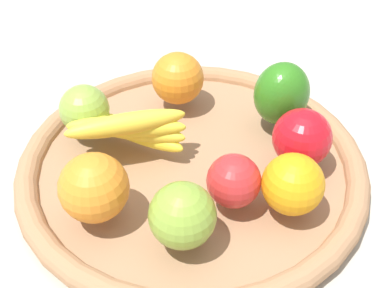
{
  "coord_description": "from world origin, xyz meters",
  "views": [
    {
      "loc": [
        0.01,
        -0.52,
        0.5
      ],
      "look_at": [
        0.0,
        0.0,
        0.05
      ],
      "focal_mm": 48.78,
      "sensor_mm": 36.0,
      "label": 1
    }
  ],
  "objects_px": {
    "orange_2": "(94,188)",
    "apple_2": "(234,181)",
    "bell_pepper": "(282,94)",
    "apple_1": "(182,215)",
    "banana_bunch": "(129,128)",
    "apple_0": "(302,138)",
    "apple_3": "(84,109)",
    "orange_0": "(178,78)",
    "orange_1": "(293,184)"
  },
  "relations": [
    {
      "from": "banana_bunch",
      "to": "apple_1",
      "type": "relative_size",
      "value": 2.12
    },
    {
      "from": "banana_bunch",
      "to": "orange_2",
      "type": "distance_m",
      "value": 0.12
    },
    {
      "from": "bell_pepper",
      "to": "orange_2",
      "type": "relative_size",
      "value": 1.13
    },
    {
      "from": "apple_3",
      "to": "bell_pepper",
      "type": "bearing_deg",
      "value": 5.28
    },
    {
      "from": "apple_3",
      "to": "orange_0",
      "type": "xyz_separation_m",
      "value": [
        0.13,
        0.07,
        0.0
      ]
    },
    {
      "from": "apple_2",
      "to": "orange_0",
      "type": "bearing_deg",
      "value": 109.35
    },
    {
      "from": "apple_2",
      "to": "apple_1",
      "type": "bearing_deg",
      "value": -134.77
    },
    {
      "from": "orange_1",
      "to": "apple_2",
      "type": "bearing_deg",
      "value": 172.7
    },
    {
      "from": "apple_3",
      "to": "orange_1",
      "type": "distance_m",
      "value": 0.3
    },
    {
      "from": "apple_2",
      "to": "orange_1",
      "type": "bearing_deg",
      "value": -7.3
    },
    {
      "from": "apple_0",
      "to": "orange_1",
      "type": "height_order",
      "value": "apple_0"
    },
    {
      "from": "apple_3",
      "to": "banana_bunch",
      "type": "bearing_deg",
      "value": -30.86
    },
    {
      "from": "banana_bunch",
      "to": "orange_2",
      "type": "relative_size",
      "value": 1.95
    },
    {
      "from": "orange_2",
      "to": "bell_pepper",
      "type": "bearing_deg",
      "value": 37.8
    },
    {
      "from": "orange_2",
      "to": "orange_0",
      "type": "xyz_separation_m",
      "value": [
        0.09,
        0.23,
        -0.0
      ]
    },
    {
      "from": "orange_0",
      "to": "apple_1",
      "type": "height_order",
      "value": "orange_0"
    },
    {
      "from": "banana_bunch",
      "to": "orange_1",
      "type": "bearing_deg",
      "value": -27.43
    },
    {
      "from": "apple_1",
      "to": "bell_pepper",
      "type": "bearing_deg",
      "value": 58.91
    },
    {
      "from": "orange_0",
      "to": "apple_2",
      "type": "relative_size",
      "value": 1.19
    },
    {
      "from": "apple_0",
      "to": "orange_0",
      "type": "xyz_separation_m",
      "value": [
        -0.16,
        0.13,
        0.0
      ]
    },
    {
      "from": "apple_3",
      "to": "orange_2",
      "type": "xyz_separation_m",
      "value": [
        0.04,
        -0.16,
        0.01
      ]
    },
    {
      "from": "banana_bunch",
      "to": "apple_1",
      "type": "distance_m",
      "value": 0.17
    },
    {
      "from": "apple_2",
      "to": "banana_bunch",
      "type": "bearing_deg",
      "value": 144.36
    },
    {
      "from": "banana_bunch",
      "to": "apple_2",
      "type": "xyz_separation_m",
      "value": [
        0.13,
        -0.1,
        -0.0
      ]
    },
    {
      "from": "banana_bunch",
      "to": "apple_1",
      "type": "height_order",
      "value": "apple_1"
    },
    {
      "from": "orange_2",
      "to": "orange_0",
      "type": "height_order",
      "value": "orange_2"
    },
    {
      "from": "bell_pepper",
      "to": "orange_2",
      "type": "distance_m",
      "value": 0.3
    },
    {
      "from": "apple_0",
      "to": "orange_1",
      "type": "xyz_separation_m",
      "value": [
        -0.02,
        -0.08,
        -0.0
      ]
    },
    {
      "from": "orange_2",
      "to": "apple_2",
      "type": "bearing_deg",
      "value": 7.63
    },
    {
      "from": "orange_2",
      "to": "apple_3",
      "type": "bearing_deg",
      "value": 103.79
    },
    {
      "from": "apple_3",
      "to": "orange_2",
      "type": "distance_m",
      "value": 0.16
    },
    {
      "from": "bell_pepper",
      "to": "apple_0",
      "type": "relative_size",
      "value": 1.21
    },
    {
      "from": "apple_3",
      "to": "orange_2",
      "type": "bearing_deg",
      "value": -76.21
    },
    {
      "from": "apple_3",
      "to": "apple_1",
      "type": "bearing_deg",
      "value": -54.14
    },
    {
      "from": "bell_pepper",
      "to": "apple_3",
      "type": "bearing_deg",
      "value": -26.81
    },
    {
      "from": "apple_0",
      "to": "orange_1",
      "type": "bearing_deg",
      "value": -105.19
    },
    {
      "from": "apple_1",
      "to": "banana_bunch",
      "type": "bearing_deg",
      "value": 115.87
    },
    {
      "from": "orange_1",
      "to": "apple_1",
      "type": "height_order",
      "value": "apple_1"
    },
    {
      "from": "orange_1",
      "to": "apple_3",
      "type": "bearing_deg",
      "value": 151.71
    },
    {
      "from": "apple_3",
      "to": "bell_pepper",
      "type": "xyz_separation_m",
      "value": [
        0.27,
        0.03,
        0.01
      ]
    },
    {
      "from": "bell_pepper",
      "to": "banana_bunch",
      "type": "xyz_separation_m",
      "value": [
        -0.21,
        -0.06,
        -0.01
      ]
    },
    {
      "from": "banana_bunch",
      "to": "orange_2",
      "type": "xyz_separation_m",
      "value": [
        -0.03,
        -0.12,
        0.01
      ]
    },
    {
      "from": "banana_bunch",
      "to": "apple_0",
      "type": "xyz_separation_m",
      "value": [
        0.22,
        -0.02,
        0.0
      ]
    },
    {
      "from": "orange_2",
      "to": "apple_1",
      "type": "relative_size",
      "value": 1.08
    },
    {
      "from": "orange_2",
      "to": "banana_bunch",
      "type": "bearing_deg",
      "value": 77.26
    },
    {
      "from": "apple_3",
      "to": "apple_0",
      "type": "bearing_deg",
      "value": -11.91
    },
    {
      "from": "apple_0",
      "to": "apple_3",
      "type": "bearing_deg",
      "value": 168.09
    },
    {
      "from": "orange_1",
      "to": "orange_0",
      "type": "height_order",
      "value": "orange_0"
    },
    {
      "from": "apple_2",
      "to": "apple_0",
      "type": "bearing_deg",
      "value": 39.31
    },
    {
      "from": "bell_pepper",
      "to": "apple_1",
      "type": "bearing_deg",
      "value": 26.82
    }
  ]
}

